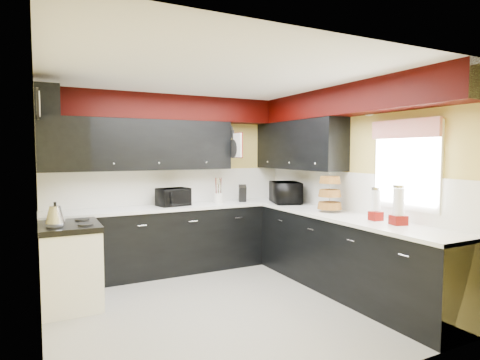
# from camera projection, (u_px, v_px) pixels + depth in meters

# --- Properties ---
(ground) EXTENTS (3.60, 3.60, 0.00)m
(ground) POSITION_uv_depth(u_px,v_px,m) (223.00, 306.00, 4.45)
(ground) COLOR gray
(ground) RESTS_ON ground
(wall_back) EXTENTS (3.60, 0.06, 2.50)m
(wall_back) POSITION_uv_depth(u_px,v_px,m) (172.00, 182.00, 5.96)
(wall_back) COLOR #E0C666
(wall_back) RESTS_ON ground
(wall_right) EXTENTS (0.06, 3.60, 2.50)m
(wall_right) POSITION_uv_depth(u_px,v_px,m) (349.00, 187.00, 5.17)
(wall_right) COLOR #E0C666
(wall_right) RESTS_ON ground
(wall_left) EXTENTS (0.06, 3.60, 2.50)m
(wall_left) POSITION_uv_depth(u_px,v_px,m) (38.00, 203.00, 3.54)
(wall_left) COLOR #E0C666
(wall_left) RESTS_ON ground
(ceiling) EXTENTS (3.60, 3.60, 0.06)m
(ceiling) POSITION_uv_depth(u_px,v_px,m) (222.00, 77.00, 4.27)
(ceiling) COLOR white
(ceiling) RESTS_ON wall_back
(cab_back) EXTENTS (3.60, 0.60, 0.90)m
(cab_back) POSITION_uv_depth(u_px,v_px,m) (179.00, 239.00, 5.75)
(cab_back) COLOR black
(cab_back) RESTS_ON ground
(cab_right) EXTENTS (0.60, 3.00, 0.90)m
(cab_right) POSITION_uv_depth(u_px,v_px,m) (346.00, 256.00, 4.83)
(cab_right) COLOR black
(cab_right) RESTS_ON ground
(counter_back) EXTENTS (3.62, 0.64, 0.04)m
(counter_back) POSITION_uv_depth(u_px,v_px,m) (179.00, 207.00, 5.71)
(counter_back) COLOR white
(counter_back) RESTS_ON cab_back
(counter_right) EXTENTS (0.64, 3.02, 0.04)m
(counter_right) POSITION_uv_depth(u_px,v_px,m) (347.00, 217.00, 4.79)
(counter_right) COLOR white
(counter_right) RESTS_ON cab_right
(splash_back) EXTENTS (3.60, 0.02, 0.50)m
(splash_back) POSITION_uv_depth(u_px,v_px,m) (173.00, 186.00, 5.95)
(splash_back) COLOR white
(splash_back) RESTS_ON counter_back
(splash_right) EXTENTS (0.02, 3.60, 0.50)m
(splash_right) POSITION_uv_depth(u_px,v_px,m) (349.00, 192.00, 5.17)
(splash_right) COLOR white
(splash_right) RESTS_ON counter_right
(upper_back) EXTENTS (2.60, 0.35, 0.70)m
(upper_back) POSITION_uv_depth(u_px,v_px,m) (141.00, 145.00, 5.54)
(upper_back) COLOR black
(upper_back) RESTS_ON wall_back
(upper_right) EXTENTS (0.35, 1.80, 0.70)m
(upper_right) POSITION_uv_depth(u_px,v_px,m) (298.00, 145.00, 5.86)
(upper_right) COLOR black
(upper_right) RESTS_ON wall_right
(soffit_back) EXTENTS (3.60, 0.36, 0.35)m
(soffit_back) POSITION_uv_depth(u_px,v_px,m) (175.00, 108.00, 5.72)
(soffit_back) COLOR black
(soffit_back) RESTS_ON wall_back
(soffit_right) EXTENTS (0.36, 3.24, 0.35)m
(soffit_right) POSITION_uv_depth(u_px,v_px,m) (350.00, 101.00, 4.86)
(soffit_right) COLOR black
(soffit_right) RESTS_ON wall_right
(stove) EXTENTS (0.60, 0.75, 0.86)m
(stove) POSITION_uv_depth(u_px,v_px,m) (70.00, 268.00, 4.40)
(stove) COLOR white
(stove) RESTS_ON ground
(cooktop) EXTENTS (0.62, 0.77, 0.06)m
(cooktop) POSITION_uv_depth(u_px,v_px,m) (69.00, 226.00, 4.37)
(cooktop) COLOR black
(cooktop) RESTS_ON stove
(hood) EXTENTS (0.50, 0.78, 0.55)m
(hood) POSITION_uv_depth(u_px,v_px,m) (62.00, 145.00, 4.29)
(hood) COLOR black
(hood) RESTS_ON wall_left
(hood_duct) EXTENTS (0.24, 0.40, 0.40)m
(hood_duct) POSITION_uv_depth(u_px,v_px,m) (47.00, 104.00, 4.20)
(hood_duct) COLOR black
(hood_duct) RESTS_ON wall_left
(window) EXTENTS (0.03, 0.86, 0.96)m
(window) POSITION_uv_depth(u_px,v_px,m) (407.00, 166.00, 4.35)
(window) COLOR white
(window) RESTS_ON wall_right
(valance) EXTENTS (0.04, 0.88, 0.20)m
(valance) POSITION_uv_depth(u_px,v_px,m) (404.00, 129.00, 4.29)
(valance) COLOR red
(valance) RESTS_ON wall_right
(pan_top) EXTENTS (0.03, 0.22, 0.40)m
(pan_top) POSITION_uv_depth(u_px,v_px,m) (229.00, 132.00, 6.06)
(pan_top) COLOR black
(pan_top) RESTS_ON upper_back
(pan_mid) EXTENTS (0.03, 0.28, 0.46)m
(pan_mid) POSITION_uv_depth(u_px,v_px,m) (233.00, 149.00, 5.96)
(pan_mid) COLOR black
(pan_mid) RESTS_ON upper_back
(pan_low) EXTENTS (0.03, 0.24, 0.42)m
(pan_low) POSITION_uv_depth(u_px,v_px,m) (226.00, 151.00, 6.19)
(pan_low) COLOR black
(pan_low) RESTS_ON upper_back
(cut_board) EXTENTS (0.03, 0.26, 0.35)m
(cut_board) POSITION_uv_depth(u_px,v_px,m) (237.00, 145.00, 5.85)
(cut_board) COLOR white
(cut_board) RESTS_ON upper_back
(baskets) EXTENTS (0.27, 0.27, 0.50)m
(baskets) POSITION_uv_depth(u_px,v_px,m) (330.00, 193.00, 5.10)
(baskets) COLOR brown
(baskets) RESTS_ON upper_right
(clock) EXTENTS (0.03, 0.30, 0.30)m
(clock) POSITION_uv_depth(u_px,v_px,m) (38.00, 104.00, 3.72)
(clock) COLOR black
(clock) RESTS_ON wall_left
(deco_plate) EXTENTS (0.03, 0.24, 0.24)m
(deco_plate) POSITION_uv_depth(u_px,v_px,m) (369.00, 106.00, 4.78)
(deco_plate) COLOR white
(deco_plate) RESTS_ON wall_right
(toaster_oven) EXTENTS (0.49, 0.43, 0.25)m
(toaster_oven) POSITION_uv_depth(u_px,v_px,m) (174.00, 197.00, 5.68)
(toaster_oven) COLOR black
(toaster_oven) RESTS_ON counter_back
(microwave) EXTENTS (0.55, 0.67, 0.32)m
(microwave) POSITION_uv_depth(u_px,v_px,m) (286.00, 193.00, 5.97)
(microwave) COLOR black
(microwave) RESTS_ON counter_right
(utensil_crock) EXTENTS (0.18, 0.18, 0.15)m
(utensil_crock) POSITION_uv_depth(u_px,v_px,m) (218.00, 198.00, 5.94)
(utensil_crock) COLOR silver
(utensil_crock) RESTS_ON counter_back
(knife_block) EXTENTS (0.16, 0.19, 0.25)m
(knife_block) POSITION_uv_depth(u_px,v_px,m) (242.00, 194.00, 6.14)
(knife_block) COLOR black
(knife_block) RESTS_ON counter_back
(kettle) EXTENTS (0.25, 0.25, 0.19)m
(kettle) POSITION_uv_depth(u_px,v_px,m) (55.00, 214.00, 4.42)
(kettle) COLOR silver
(kettle) RESTS_ON cooktop
(dispenser_a) EXTENTS (0.13, 0.13, 0.33)m
(dispenser_a) POSITION_uv_depth(u_px,v_px,m) (376.00, 206.00, 4.45)
(dispenser_a) COLOR #5D0900
(dispenser_a) RESTS_ON counter_right
(dispenser_b) EXTENTS (0.18, 0.18, 0.39)m
(dispenser_b) POSITION_uv_depth(u_px,v_px,m) (399.00, 206.00, 4.19)
(dispenser_b) COLOR #5E000C
(dispenser_b) RESTS_ON counter_right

